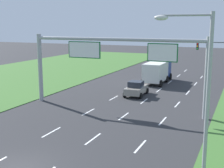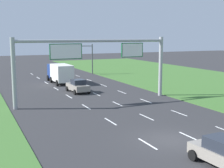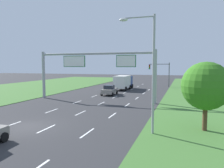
# 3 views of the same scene
# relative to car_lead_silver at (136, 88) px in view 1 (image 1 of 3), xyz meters

# --- Properties ---
(lane_dashes_inner_left) EXTENTS (0.14, 62.40, 0.01)m
(lane_dashes_inner_left) POSITION_rel_car_lead_silver_xyz_m (-1.84, -8.20, -0.80)
(lane_dashes_inner_left) COLOR white
(lane_dashes_inner_left) RESTS_ON ground_plane
(lane_dashes_inner_right) EXTENTS (0.14, 62.40, 0.01)m
(lane_dashes_inner_right) POSITION_rel_car_lead_silver_xyz_m (1.66, -8.20, -0.80)
(lane_dashes_inner_right) COLOR white
(lane_dashes_inner_right) RESTS_ON ground_plane
(lane_dashes_slip) EXTENTS (0.14, 62.40, 0.01)m
(lane_dashes_slip) POSITION_rel_car_lead_silver_xyz_m (5.16, -8.20, -0.80)
(lane_dashes_slip) COLOR white
(lane_dashes_slip) RESTS_ON ground_plane
(car_lead_silver) EXTENTS (2.23, 4.07, 1.66)m
(car_lead_silver) POSITION_rel_car_lead_silver_xyz_m (0.00, 0.00, 0.00)
(car_lead_silver) COLOR gray
(car_lead_silver) RESTS_ON ground_plane
(box_truck) EXTENTS (2.70, 7.11, 2.87)m
(box_truck) POSITION_rel_car_lead_silver_xyz_m (0.08, 8.74, 0.79)
(box_truck) COLOR navy
(box_truck) RESTS_ON ground_plane
(sign_gantry) EXTENTS (17.24, 0.44, 7.00)m
(sign_gantry) POSITION_rel_car_lead_silver_xyz_m (-0.04, -6.20, 4.08)
(sign_gantry) COLOR #9EA0A5
(sign_gantry) RESTS_ON ground_plane
(traffic_light_mast) EXTENTS (4.76, 0.49, 5.60)m
(traffic_light_mast) POSITION_rel_car_lead_silver_xyz_m (6.69, 17.28, 3.06)
(traffic_light_mast) COLOR #47494F
(traffic_light_mast) RESTS_ON ground_plane
(street_lamp) EXTENTS (2.61, 0.32, 8.50)m
(street_lamp) POSITION_rel_car_lead_silver_xyz_m (9.37, -18.98, 4.27)
(street_lamp) COLOR #9EA0A5
(street_lamp) RESTS_ON ground_plane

